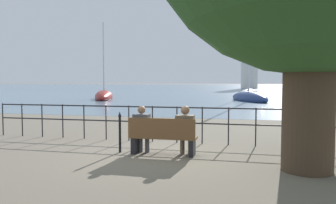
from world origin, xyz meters
TOP-DOWN VIEW (x-y plane):
  - ground_plane at (0.00, 0.00)m, footprint 1000.00×1000.00m
  - harbor_water at (0.00, 158.05)m, footprint 600.00×300.00m
  - park_bench at (0.00, -0.06)m, footprint 1.62×0.45m
  - seated_person_left at (-0.54, 0.02)m, footprint 0.39×0.35m
  - seated_person_right at (0.54, 0.02)m, footprint 0.43×0.35m
  - promenade_railing at (-0.00, 1.61)m, footprint 11.78×0.04m
  - closed_umbrella at (-1.11, -0.02)m, footprint 0.09×0.09m
  - sailboat_0 at (2.35, 34.97)m, footprint 3.18×6.10m
  - sailboat_1 at (-12.57, 24.27)m, footprint 4.84×8.55m
  - sailboat_3 at (2.20, 23.67)m, footprint 4.26×7.23m
  - harbor_lighthouse at (2.84, 87.46)m, footprint 4.63×4.63m

SIDE VIEW (x-z plane):
  - ground_plane at x=0.00m, z-range 0.00..0.00m
  - harbor_water at x=0.00m, z-range 0.00..0.01m
  - sailboat_1 at x=-12.57m, z-range -3.89..4.47m
  - sailboat_3 at x=2.20m, z-range -4.55..5.16m
  - sailboat_0 at x=2.35m, z-range -5.01..5.66m
  - park_bench at x=0.00m, z-range -0.02..0.88m
  - closed_umbrella at x=-1.11m, z-range 0.06..1.08m
  - seated_person_left at x=-0.54m, z-range 0.06..1.23m
  - seated_person_right at x=0.54m, z-range 0.06..1.25m
  - promenade_railing at x=0.00m, z-range 0.17..1.22m
  - harbor_lighthouse at x=2.84m, z-range -0.77..21.16m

